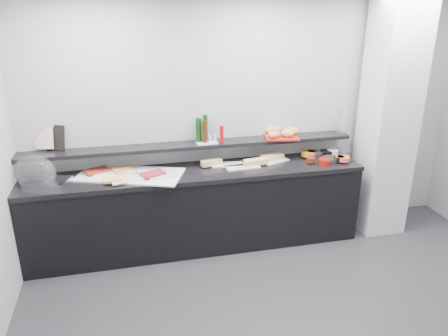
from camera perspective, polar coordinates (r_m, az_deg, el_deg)
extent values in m
cube|color=#A7A9AE|center=(4.95, 3.63, 6.42)|extent=(5.00, 0.02, 2.70)
cube|color=silver|center=(5.28, 20.65, 6.04)|extent=(0.50, 0.50, 2.70)
cube|color=black|center=(4.84, -3.58, -5.59)|extent=(3.60, 0.60, 0.85)
cube|color=black|center=(4.66, -3.70, -0.63)|extent=(3.62, 0.62, 0.05)
cube|color=black|center=(4.74, -4.13, 2.99)|extent=(3.60, 0.25, 0.04)
cube|color=#B9BDC1|center=(4.65, -22.05, -1.66)|extent=(0.47, 0.39, 0.04)
ellipsoid|color=white|center=(4.65, -23.51, -0.47)|extent=(0.49, 0.40, 0.34)
cube|color=white|center=(4.62, -12.16, -0.86)|extent=(1.17, 0.85, 0.01)
cube|color=white|center=(4.73, -14.77, -0.35)|extent=(0.31, 0.21, 0.01)
cube|color=maroon|center=(4.73, -16.29, -0.30)|extent=(0.28, 0.23, 0.02)
cube|color=white|center=(4.68, -11.76, -0.35)|extent=(0.31, 0.23, 0.01)
cube|color=orange|center=(4.69, -13.14, -0.17)|extent=(0.22, 0.18, 0.02)
cube|color=white|center=(4.48, -12.69, -1.38)|extent=(0.36, 0.29, 0.01)
cube|color=#F2C25E|center=(4.44, -14.39, -1.47)|extent=(0.21, 0.15, 0.02)
cube|color=silver|center=(4.52, -8.04, -0.86)|extent=(0.34, 0.25, 0.01)
cube|color=maroon|center=(4.51, -9.27, -0.74)|extent=(0.28, 0.23, 0.02)
cube|color=white|center=(4.80, 0.44, 0.46)|extent=(0.36, 0.18, 0.01)
cube|color=#DCB573|center=(4.75, -1.64, 0.74)|extent=(0.24, 0.14, 0.06)
cylinder|color=silver|center=(4.71, -2.02, 0.22)|extent=(0.16, 0.01, 0.01)
cube|color=silver|center=(4.73, 2.44, 0.14)|extent=(0.38, 0.18, 0.01)
cube|color=#E6AF79|center=(4.78, 4.11, 0.80)|extent=(0.27, 0.14, 0.06)
cylinder|color=silver|center=(4.71, 2.81, 0.19)|extent=(0.15, 0.06, 0.01)
cube|color=white|center=(4.94, 6.70, 0.92)|extent=(0.34, 0.24, 0.01)
cube|color=#E4BF77|center=(4.95, 6.28, 1.43)|extent=(0.28, 0.16, 0.06)
cylinder|color=silver|center=(4.89, 6.51, 0.87)|extent=(0.16, 0.02, 0.01)
cylinder|color=white|center=(5.14, 11.82, 1.73)|extent=(0.17, 0.17, 0.07)
cylinder|color=orange|center=(5.12, 10.89, 1.86)|extent=(0.17, 0.17, 0.05)
cylinder|color=black|center=(5.20, 13.14, 1.83)|extent=(0.16, 0.16, 0.07)
cylinder|color=#560C0F|center=(5.15, 11.45, 1.93)|extent=(0.15, 0.15, 0.05)
cylinder|color=white|center=(5.28, 15.11, 1.96)|extent=(0.23, 0.23, 0.07)
cylinder|color=white|center=(5.24, 14.00, 2.06)|extent=(0.16, 0.16, 0.05)
cylinder|color=maroon|center=(4.92, 12.97, 0.77)|extent=(0.15, 0.15, 0.07)
cylinder|color=#5C1B0D|center=(4.92, 11.23, 1.06)|extent=(0.10, 0.10, 0.05)
cylinder|color=silver|center=(4.99, 13.62, 1.02)|extent=(0.17, 0.17, 0.07)
cylinder|color=#EE5B3A|center=(5.04, 15.30, 1.19)|extent=(0.14, 0.14, 0.05)
cylinder|color=black|center=(5.04, 14.59, 1.09)|extent=(0.13, 0.13, 0.07)
cylinder|color=#CC6A1B|center=(5.04, 14.88, 1.21)|extent=(0.13, 0.13, 0.05)
cube|color=black|center=(4.80, -21.16, 3.71)|extent=(0.21, 0.14, 0.26)
cube|color=beige|center=(4.82, -22.46, 3.61)|extent=(0.20, 0.09, 0.22)
cube|color=white|center=(4.73, -2.23, 3.33)|extent=(0.23, 0.14, 0.01)
cylinder|color=#10360E|center=(4.72, -3.34, 5.00)|extent=(0.08, 0.08, 0.26)
cylinder|color=#3C1D0B|center=(4.69, -2.55, 4.78)|extent=(0.07, 0.07, 0.24)
cylinder|color=#0F3911|center=(4.78, -2.45, 5.32)|extent=(0.06, 0.06, 0.28)
cylinder|color=#A90C0D|center=(4.71, -0.31, 4.49)|extent=(0.05, 0.05, 0.18)
cylinder|color=silver|center=(4.73, -1.85, 3.87)|extent=(0.04, 0.04, 0.07)
cylinder|color=silver|center=(4.78, -1.20, 4.02)|extent=(0.04, 0.04, 0.07)
cube|color=#B61913|center=(4.95, 7.51, 4.00)|extent=(0.40, 0.32, 0.02)
ellipsoid|color=#D48A51|center=(5.04, 6.12, 4.96)|extent=(0.15, 0.13, 0.08)
ellipsoid|color=#BA8B47|center=(5.05, 6.95, 4.97)|extent=(0.14, 0.09, 0.08)
ellipsoid|color=tan|center=(5.06, 8.61, 4.93)|extent=(0.13, 0.08, 0.08)
ellipsoid|color=#D68951|center=(4.87, 6.53, 4.38)|extent=(0.17, 0.13, 0.08)
ellipsoid|color=#B89946|center=(4.93, 8.29, 4.50)|extent=(0.18, 0.15, 0.08)
ellipsoid|color=tan|center=(5.03, 9.02, 4.81)|extent=(0.16, 0.13, 0.08)
cylinder|color=silver|center=(5.22, 15.28, 5.91)|extent=(0.13, 0.13, 0.30)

